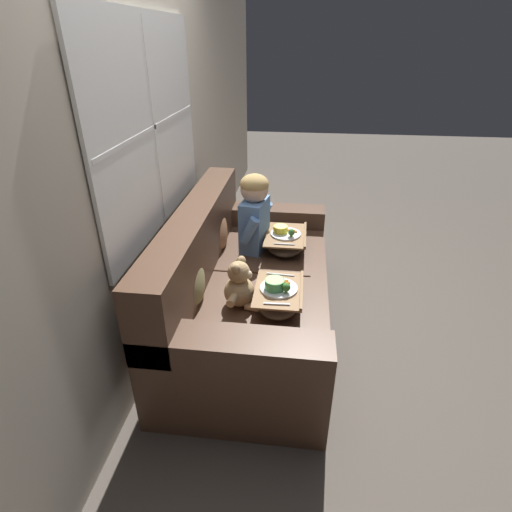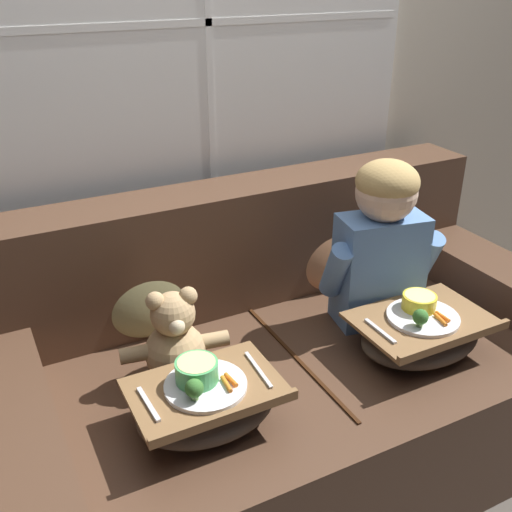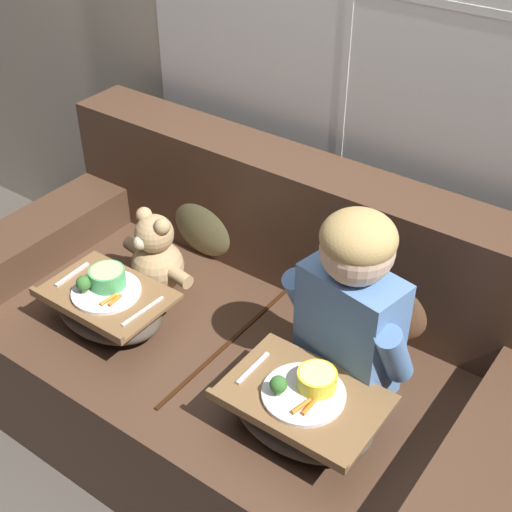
{
  "view_description": "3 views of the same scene",
  "coord_description": "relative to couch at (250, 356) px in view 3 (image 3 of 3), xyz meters",
  "views": [
    {
      "loc": [
        -2.31,
        -0.3,
        1.87
      ],
      "look_at": [
        -0.13,
        -0.03,
        0.67
      ],
      "focal_mm": 28.0,
      "sensor_mm": 36.0,
      "label": 1
    },
    {
      "loc": [
        -0.83,
        -1.38,
        1.6
      ],
      "look_at": [
        -0.06,
        0.12,
        0.77
      ],
      "focal_mm": 42.0,
      "sensor_mm": 36.0,
      "label": 2
    },
    {
      "loc": [
        1.04,
        -1.33,
        2.01
      ],
      "look_at": [
        0.03,
        0.06,
        0.76
      ],
      "focal_mm": 50.0,
      "sensor_mm": 36.0,
      "label": 3
    }
  ],
  "objects": [
    {
      "name": "lap_tray_child",
      "position": [
        0.37,
        -0.26,
        0.21
      ],
      "size": [
        0.43,
        0.3,
        0.2
      ],
      "color": "#473D33",
      "rests_on": "child_figure"
    },
    {
      "name": "ground_plane",
      "position": [
        0.0,
        -0.06,
        -0.32
      ],
      "size": [
        14.0,
        14.0,
        0.0
      ],
      "primitive_type": "plane",
      "color": "#4C443D"
    },
    {
      "name": "child_figure",
      "position": [
        0.37,
        -0.03,
        0.46
      ],
      "size": [
        0.43,
        0.23,
        0.58
      ],
      "color": "#5B84BC",
      "rests_on": "couch"
    },
    {
      "name": "lap_tray_teddy",
      "position": [
        -0.37,
        -0.26,
        0.21
      ],
      "size": [
        0.4,
        0.28,
        0.2
      ],
      "color": "#473D33",
      "rests_on": "teddy_bear"
    },
    {
      "name": "couch",
      "position": [
        0.0,
        0.0,
        0.0
      ],
      "size": [
        1.92,
        0.99,
        0.91
      ],
      "color": "#4C3323",
      "rests_on": "ground_plane"
    },
    {
      "name": "throw_pillow_behind_teddy",
      "position": [
        -0.37,
        0.25,
        0.31
      ],
      "size": [
        0.33,
        0.16,
        0.35
      ],
      "color": "#898456",
      "rests_on": "couch"
    },
    {
      "name": "throw_pillow_behind_child",
      "position": [
        0.37,
        0.25,
        0.31
      ],
      "size": [
        0.35,
        0.17,
        0.36
      ],
      "color": "#B2754C",
      "rests_on": "couch"
    },
    {
      "name": "teddy_bear",
      "position": [
        -0.37,
        -0.03,
        0.27
      ],
      "size": [
        0.33,
        0.23,
        0.3
      ],
      "color": "tan",
      "rests_on": "couch"
    },
    {
      "name": "wall_back_with_window",
      "position": [
        0.0,
        0.57,
        0.98
      ],
      "size": [
        8.0,
        0.08,
        2.6
      ],
      "color": "beige",
      "rests_on": "ground_plane"
    }
  ]
}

